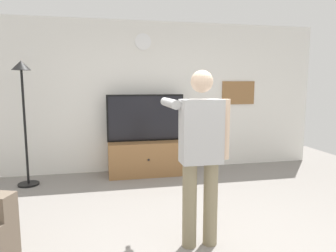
{
  "coord_description": "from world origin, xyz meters",
  "views": [
    {
      "loc": [
        -0.85,
        -2.65,
        1.6
      ],
      "look_at": [
        -0.04,
        1.2,
        1.05
      ],
      "focal_mm": 32.73,
      "sensor_mm": 36.0,
      "label": 1
    }
  ],
  "objects": [
    {
      "name": "back_wall",
      "position": [
        0.0,
        2.95,
        1.35
      ],
      "size": [
        6.4,
        0.1,
        2.7
      ],
      "primitive_type": "cube",
      "color": "silver",
      "rests_on": "ground_plane"
    },
    {
      "name": "wall_clock",
      "position": [
        -0.14,
        2.89,
        2.33
      ],
      "size": [
        0.29,
        0.03,
        0.29
      ],
      "primitive_type": "cylinder",
      "rotation": [
        1.57,
        0.0,
        0.0
      ],
      "color": "white"
    },
    {
      "name": "framed_picture",
      "position": [
        1.7,
        2.9,
        1.42
      ],
      "size": [
        0.66,
        0.04,
        0.44
      ],
      "primitive_type": "cube",
      "color": "olive"
    },
    {
      "name": "person_standing_nearer_lamp",
      "position": [
        0.05,
        0.1,
        0.97
      ],
      "size": [
        0.57,
        0.78,
        1.72
      ],
      "color": "gray",
      "rests_on": "ground_plane"
    },
    {
      "name": "tv_stand",
      "position": [
        -0.14,
        2.6,
        0.3
      ],
      "size": [
        1.33,
        0.58,
        0.59
      ],
      "color": "olive",
      "rests_on": "ground_plane"
    },
    {
      "name": "floor_lamp",
      "position": [
        -2.06,
        2.38,
        1.39
      ],
      "size": [
        0.32,
        0.32,
        1.94
      ],
      "color": "black",
      "rests_on": "ground_plane"
    },
    {
      "name": "television",
      "position": [
        -0.14,
        2.65,
        1.0
      ],
      "size": [
        1.34,
        0.07,
        0.82
      ],
      "color": "black",
      "rests_on": "tv_stand"
    },
    {
      "name": "ground_plane",
      "position": [
        0.0,
        0.0,
        0.0
      ],
      "size": [
        8.4,
        8.4,
        0.0
      ],
      "primitive_type": "plane",
      "color": "gray"
    }
  ]
}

